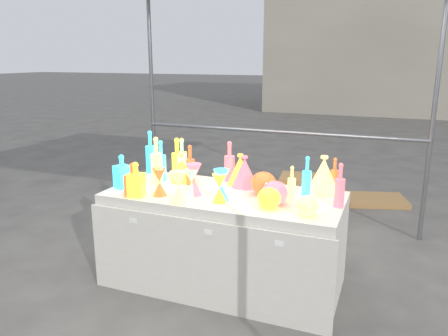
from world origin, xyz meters
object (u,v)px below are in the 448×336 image
at_px(lampshade_0, 182,168).
at_px(display_table, 224,239).
at_px(hourglass_0, 159,182).
at_px(globe_0, 269,199).
at_px(decanter_0, 136,179).
at_px(bottle_0, 182,157).
at_px(cardboard_box_closed, 305,194).

bearing_deg(lampshade_0, display_table, -28.24).
xyz_separation_m(display_table, hourglass_0, (-0.43, -0.22, 0.48)).
bearing_deg(globe_0, lampshade_0, 156.21).
relative_size(decanter_0, lampshade_0, 1.13).
bearing_deg(decanter_0, bottle_0, 75.17).
relative_size(display_table, hourglass_0, 8.79).
relative_size(cardboard_box_closed, hourglass_0, 2.77).
relative_size(bottle_0, hourglass_0, 1.60).
distance_m(decanter_0, globe_0, 1.00).
bearing_deg(hourglass_0, cardboard_box_closed, 72.00).
bearing_deg(display_table, lampshade_0, 157.29).
distance_m(bottle_0, lampshade_0, 0.19).
xyz_separation_m(bottle_0, globe_0, (0.95, -0.55, -0.10)).
bearing_deg(globe_0, decanter_0, -173.68).
height_order(decanter_0, globe_0, decanter_0).
distance_m(cardboard_box_closed, decanter_0, 2.47).
distance_m(hourglass_0, lampshade_0, 0.41).
xyz_separation_m(display_table, decanter_0, (-0.58, -0.30, 0.51)).
bearing_deg(decanter_0, cardboard_box_closed, 58.57).
bearing_deg(cardboard_box_closed, decanter_0, -117.90).
bearing_deg(display_table, cardboard_box_closed, 82.13).
bearing_deg(hourglass_0, lampshade_0, 93.20).
height_order(display_table, decanter_0, decanter_0).
xyz_separation_m(display_table, cardboard_box_closed, (0.27, 1.92, -0.16)).
height_order(display_table, globe_0, globe_0).
bearing_deg(decanter_0, globe_0, -4.26).
relative_size(display_table, bottle_0, 5.49).
xyz_separation_m(display_table, globe_0, (0.41, -0.19, 0.44)).
bearing_deg(bottle_0, decanter_0, -94.25).
bearing_deg(hourglass_0, bottle_0, 99.99).
bearing_deg(hourglass_0, globe_0, 2.00).
relative_size(display_table, decanter_0, 6.96).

